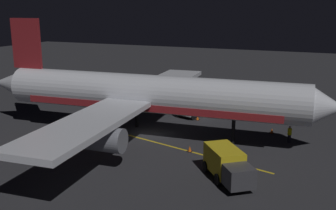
# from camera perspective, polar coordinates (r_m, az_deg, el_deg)

# --- Properties ---
(ground_plane) EXTENTS (180.00, 180.00, 0.20)m
(ground_plane) POSITION_cam_1_polar(r_m,az_deg,el_deg) (41.86, -2.51, -4.52)
(ground_plane) COLOR #2A2A2E
(apron_guide_stripe) EXTENTS (5.10, 19.18, 0.01)m
(apron_guide_stripe) POSITION_cam_1_polar(r_m,az_deg,el_deg) (38.16, 1.28, -6.20)
(apron_guide_stripe) COLOR gold
(apron_guide_stripe) RESTS_ON ground_plane
(airliner) EXTENTS (36.61, 38.56, 11.97)m
(airliner) POSITION_cam_1_polar(r_m,az_deg,el_deg) (40.92, -3.39, 1.43)
(airliner) COLOR silver
(airliner) RESTS_ON ground_plane
(baggage_truck) EXTENTS (5.58, 5.08, 2.42)m
(baggage_truck) POSITION_cam_1_polar(r_m,az_deg,el_deg) (31.34, 8.49, -8.54)
(baggage_truck) COLOR gold
(baggage_truck) RESTS_ON ground_plane
(catering_truck) EXTENTS (6.35, 3.80, 2.26)m
(catering_truck) POSITION_cam_1_polar(r_m,az_deg,el_deg) (49.43, 4.24, -0.11)
(catering_truck) COLOR silver
(catering_truck) RESTS_ON ground_plane
(ground_crew_worker) EXTENTS (0.40, 0.40, 1.74)m
(ground_crew_worker) POSITION_cam_1_polar(r_m,az_deg,el_deg) (41.09, 17.10, -4.06)
(ground_crew_worker) COLOR black
(ground_crew_worker) RESTS_ON ground_plane
(traffic_cone_near_left) EXTENTS (0.50, 0.50, 0.55)m
(traffic_cone_near_left) POSITION_cam_1_polar(r_m,az_deg,el_deg) (47.49, 4.28, -1.87)
(traffic_cone_near_left) COLOR #EA590F
(traffic_cone_near_left) RESTS_ON ground_plane
(traffic_cone_near_right) EXTENTS (0.50, 0.50, 0.55)m
(traffic_cone_near_right) POSITION_cam_1_polar(r_m,az_deg,el_deg) (43.90, 14.73, -3.62)
(traffic_cone_near_right) COLOR #EA590F
(traffic_cone_near_right) RESTS_ON ground_plane
(traffic_cone_under_wing) EXTENTS (0.50, 0.50, 0.55)m
(traffic_cone_under_wing) POSITION_cam_1_polar(r_m,az_deg,el_deg) (37.21, 3.14, -6.35)
(traffic_cone_under_wing) COLOR #EA590F
(traffic_cone_under_wing) RESTS_ON ground_plane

